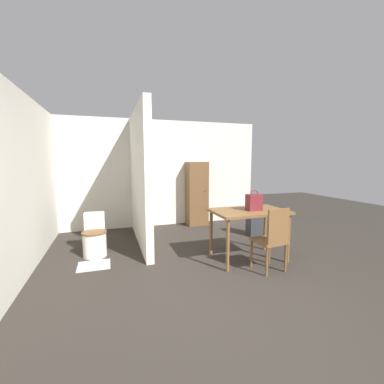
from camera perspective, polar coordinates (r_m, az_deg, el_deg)
The scene contains 11 objects.
ground_plane at distance 2.89m, azimuth 6.61°, elevation -25.80°, with size 16.00×16.00×0.00m, color #2D2823.
wall_back at distance 6.19m, azimuth -8.49°, elevation 4.06°, with size 5.19×0.12×2.50m.
wall_left at distance 4.28m, azimuth -33.29°, elevation 1.67°, with size 0.12×4.83×2.50m.
partition_wall at distance 4.91m, azimuth -11.59°, elevation 3.24°, with size 0.12×2.32×2.50m.
dining_table at distance 4.11m, azimuth 12.55°, elevation -5.22°, with size 1.14×0.73×0.80m.
wooden_chair at distance 3.81m, azimuth 17.42°, elevation -9.70°, with size 0.43×0.43×0.92m.
toilet at distance 4.59m, azimuth -20.82°, elevation -9.61°, with size 0.39×0.54×0.68m.
handbag at distance 4.07m, azimuth 13.62°, elevation -2.21°, with size 0.22×0.15×0.32m.
wooden_cabinet at distance 6.21m, azimuth 1.07°, elevation -0.35°, with size 0.48×0.41×1.53m.
bath_mat at distance 4.24m, azimuth -20.94°, elevation -14.99°, with size 0.46×0.39×0.01m.
space_heater at distance 5.57m, azimuth 13.66°, elevation -6.37°, with size 0.28×0.22×0.58m.
Camera 1 is at (-1.03, -2.20, 1.57)m, focal length 24.00 mm.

